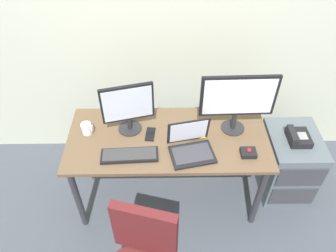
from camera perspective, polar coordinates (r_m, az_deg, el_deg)
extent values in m
plane|color=#444A53|center=(3.05, 0.00, -11.72)|extent=(8.00, 8.00, 0.00)
cube|color=beige|center=(2.67, -0.22, 19.08)|extent=(6.00, 0.10, 2.80)
cube|color=brown|center=(2.49, 0.00, -2.25)|extent=(1.53, 0.69, 0.03)
cylinder|color=#2D2D33|center=(2.69, -15.50, -12.21)|extent=(0.05, 0.05, 0.71)
cylinder|color=#2D2D33|center=(2.70, 15.58, -11.85)|extent=(0.05, 0.05, 0.71)
cylinder|color=#2D2D33|center=(3.03, -13.56, -3.29)|extent=(0.05, 0.05, 0.71)
cylinder|color=#2D2D33|center=(3.04, 13.35, -3.02)|extent=(0.05, 0.05, 0.71)
cube|color=#545E64|center=(3.06, 20.16, -6.05)|extent=(0.42, 0.52, 0.61)
cube|color=#38383D|center=(2.81, 22.26, -8.36)|extent=(0.38, 0.01, 0.21)
cube|color=#38383D|center=(3.00, 20.95, -11.42)|extent=(0.38, 0.01, 0.21)
cube|color=black|center=(2.81, 21.89, -1.91)|extent=(0.17, 0.20, 0.06)
cube|color=black|center=(2.76, 20.98, -1.27)|extent=(0.05, 0.18, 0.04)
cube|color=gray|center=(2.79, 22.49, -1.60)|extent=(0.07, 0.08, 0.01)
cube|color=#581C1E|center=(2.05, -4.09, -17.71)|extent=(0.40, 0.16, 0.42)
cylinder|color=#262628|center=(2.60, 11.23, -0.29)|extent=(0.18, 0.18, 0.01)
cylinder|color=#262628|center=(2.55, 11.46, 0.92)|extent=(0.04, 0.04, 0.14)
cube|color=black|center=(2.39, 12.25, 5.15)|extent=(0.55, 0.04, 0.34)
cube|color=white|center=(2.38, 12.32, 4.94)|extent=(0.51, 0.02, 0.30)
cylinder|color=#262628|center=(2.56, -6.64, -0.38)|extent=(0.18, 0.18, 0.01)
cylinder|color=#262628|center=(2.52, -6.73, 0.49)|extent=(0.04, 0.04, 0.09)
cube|color=black|center=(2.39, -7.12, 3.99)|extent=(0.39, 0.12, 0.31)
cube|color=silver|center=(2.38, -7.07, 3.78)|extent=(0.35, 0.09, 0.27)
cube|color=black|center=(2.36, -6.73, -5.11)|extent=(0.42, 0.16, 0.02)
cube|color=#353535|center=(2.35, -6.76, -4.89)|extent=(0.39, 0.13, 0.01)
cube|color=black|center=(2.36, 4.27, -5.01)|extent=(0.35, 0.28, 0.02)
cube|color=#38383D|center=(2.35, 4.28, -4.82)|extent=(0.30, 0.22, 0.00)
cube|color=black|center=(2.35, 3.58, -0.85)|extent=(0.31, 0.10, 0.22)
cube|color=silver|center=(2.35, 3.62, -0.95)|extent=(0.27, 0.09, 0.19)
cube|color=black|center=(2.42, 13.88, -4.57)|extent=(0.11, 0.09, 0.04)
sphere|color=maroon|center=(2.40, 13.99, -4.15)|extent=(0.04, 0.04, 0.04)
cylinder|color=silver|center=(2.56, -14.06, -0.42)|extent=(0.08, 0.08, 0.09)
torus|color=silver|center=(2.55, -13.13, -0.38)|extent=(0.01, 0.06, 0.06)
cube|color=black|center=(2.50, -3.12, -1.44)|extent=(0.08, 0.15, 0.01)
ellipsoid|color=yellow|center=(2.47, 4.50, -1.72)|extent=(0.19, 0.07, 0.04)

